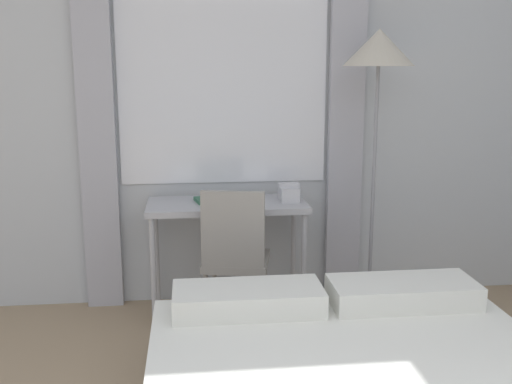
# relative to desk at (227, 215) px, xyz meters

# --- Properties ---
(wall_back_with_window) EXTENTS (5.36, 0.13, 2.70)m
(wall_back_with_window) POSITION_rel_desk_xyz_m (0.23, 0.31, 0.67)
(wall_back_with_window) COLOR silver
(wall_back_with_window) RESTS_ON ground_plane
(desk) EXTENTS (1.03, 0.46, 0.77)m
(desk) POSITION_rel_desk_xyz_m (0.00, 0.00, 0.00)
(desk) COLOR #B2B2B7
(desk) RESTS_ON ground_plane
(desk_chair) EXTENTS (0.47, 0.47, 0.92)m
(desk_chair) POSITION_rel_desk_xyz_m (0.03, -0.26, -0.17)
(desk_chair) COLOR gray
(desk_chair) RESTS_ON ground_plane
(standing_lamp) EXTENTS (0.44, 0.44, 1.87)m
(standing_lamp) POSITION_rel_desk_xyz_m (0.94, -0.12, 0.98)
(standing_lamp) COLOR #4C4C51
(standing_lamp) RESTS_ON ground_plane
(telephone) EXTENTS (0.14, 0.19, 0.12)m
(telephone) POSITION_rel_desk_xyz_m (0.41, 0.01, 0.14)
(telephone) COLOR silver
(telephone) RESTS_ON desk
(book) EXTENTS (0.28, 0.21, 0.02)m
(book) POSITION_rel_desk_xyz_m (-0.08, 0.04, 0.10)
(book) COLOR #33664C
(book) RESTS_ON desk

